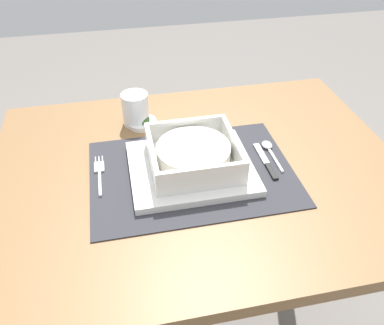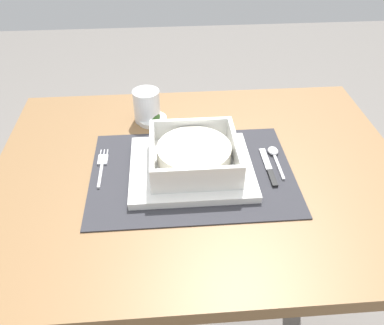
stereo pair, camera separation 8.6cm
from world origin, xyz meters
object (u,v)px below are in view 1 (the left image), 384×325
(butter_knife, at_px, (267,163))
(condiment_saucer, at_px, (142,121))
(porridge_bowl, at_px, (193,154))
(fork, at_px, (99,172))
(spoon, at_px, (269,148))
(dining_table, at_px, (199,203))
(drinking_glass, at_px, (136,111))

(butter_knife, xyz_separation_m, condiment_saucer, (-0.26, 0.22, 0.00))
(porridge_bowl, relative_size, fork, 1.40)
(porridge_bowl, height_order, spoon, porridge_bowl)
(dining_table, relative_size, drinking_glass, 11.06)
(porridge_bowl, distance_m, condiment_saucer, 0.23)
(drinking_glass, bearing_deg, fork, -117.74)
(dining_table, bearing_deg, condiment_saucer, 118.01)
(spoon, bearing_deg, fork, -175.10)
(fork, bearing_deg, spoon, 4.84)
(dining_table, height_order, spoon, spoon)
(drinking_glass, bearing_deg, condiment_saucer, -43.72)
(spoon, relative_size, drinking_glass, 1.38)
(dining_table, distance_m, condiment_saucer, 0.26)
(dining_table, distance_m, fork, 0.25)
(condiment_saucer, bearing_deg, fork, -122.27)
(butter_knife, bearing_deg, fork, 173.64)
(fork, bearing_deg, porridge_bowl, -3.70)
(drinking_glass, bearing_deg, spoon, -32.36)
(porridge_bowl, bearing_deg, butter_knife, -6.04)
(dining_table, height_order, fork, fork)
(fork, height_order, condiment_saucer, condiment_saucer)
(fork, relative_size, butter_knife, 1.01)
(porridge_bowl, xyz_separation_m, drinking_glass, (-0.10, 0.22, -0.01))
(fork, distance_m, drinking_glass, 0.22)
(dining_table, relative_size, condiment_saucer, 12.32)
(porridge_bowl, height_order, butter_knife, porridge_bowl)
(dining_table, height_order, porridge_bowl, porridge_bowl)
(porridge_bowl, xyz_separation_m, spoon, (0.19, 0.03, -0.04))
(fork, distance_m, condiment_saucer, 0.21)
(butter_knife, distance_m, condiment_saucer, 0.34)
(fork, bearing_deg, condiment_saucer, 61.88)
(porridge_bowl, relative_size, spoon, 1.63)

